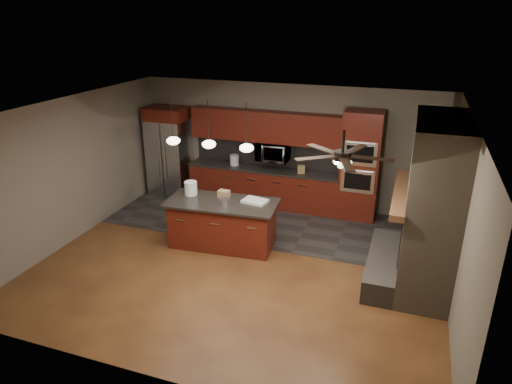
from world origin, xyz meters
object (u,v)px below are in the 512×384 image
at_px(kitchen_island, 222,223).
at_px(counter_bucket, 234,160).
at_px(paint_can, 224,202).
at_px(refrigerator, 169,151).
at_px(microwave, 273,152).
at_px(counter_box, 301,169).
at_px(oven_tower, 360,166).
at_px(white_bucket, 191,188).
at_px(paint_tray, 255,201).
at_px(cardboard_box, 224,194).

distance_m(kitchen_island, counter_bucket, 2.36).
bearing_deg(paint_can, refrigerator, 136.95).
relative_size(microwave, counter_bucket, 3.05).
distance_m(microwave, kitchen_island, 2.43).
xyz_separation_m(microwave, counter_box, (0.70, -0.10, -0.31)).
bearing_deg(counter_bucket, oven_tower, -0.15).
bearing_deg(oven_tower, kitchen_island, -136.05).
relative_size(white_bucket, paint_can, 1.51).
distance_m(microwave, white_bucket, 2.37).
distance_m(oven_tower, counter_bucket, 2.91).
height_order(paint_can, counter_bucket, counter_bucket).
bearing_deg(paint_can, paint_tray, 31.89).
xyz_separation_m(paint_can, paint_tray, (0.50, 0.31, -0.04)).
bearing_deg(cardboard_box, white_bucket, -167.48).
relative_size(kitchen_island, counter_bucket, 9.05).
height_order(refrigerator, kitchen_island, refrigerator).
xyz_separation_m(white_bucket, counter_box, (1.71, 2.02, -0.07)).
bearing_deg(counter_box, microwave, 154.71).
distance_m(refrigerator, kitchen_island, 3.20).
distance_m(refrigerator, paint_tray, 3.49).
bearing_deg(cardboard_box, counter_bucket, 110.43).
bearing_deg(refrigerator, microwave, 2.88).
distance_m(white_bucket, cardboard_box, 0.67).
height_order(microwave, counter_box, microwave).
height_order(white_bucket, counter_bucket, white_bucket).
bearing_deg(microwave, white_bucket, -115.65).
relative_size(paint_can, counter_box, 1.00).
xyz_separation_m(paint_tray, counter_box, (0.40, 1.96, 0.05)).
bearing_deg(cardboard_box, kitchen_island, -72.75).
height_order(white_bucket, paint_can, white_bucket).
height_order(microwave, counter_bucket, microwave).
height_order(kitchen_island, counter_bucket, counter_bucket).
xyz_separation_m(counter_bucket, counter_box, (1.62, -0.05, -0.03)).
distance_m(refrigerator, cardboard_box, 2.94).
xyz_separation_m(kitchen_island, paint_can, (0.10, -0.12, 0.51)).
relative_size(white_bucket, counter_box, 1.51).
relative_size(refrigerator, counter_bucket, 9.04).
relative_size(microwave, paint_tray, 1.61).
height_order(oven_tower, paint_can, oven_tower).
xyz_separation_m(white_bucket, paint_tray, (1.31, 0.06, -0.11)).
bearing_deg(refrigerator, white_bucket, -51.35).
xyz_separation_m(paint_tray, counter_bucket, (-1.22, 2.01, 0.08)).
bearing_deg(kitchen_island, white_bucket, 164.55).
distance_m(white_bucket, paint_can, 0.85).
bearing_deg(white_bucket, paint_tray, 2.62).
height_order(oven_tower, cardboard_box, oven_tower).
relative_size(white_bucket, cardboard_box, 1.25).
distance_m(counter_bucket, counter_box, 1.63).
relative_size(cardboard_box, counter_bucket, 0.89).
bearing_deg(kitchen_island, microwave, 77.65).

